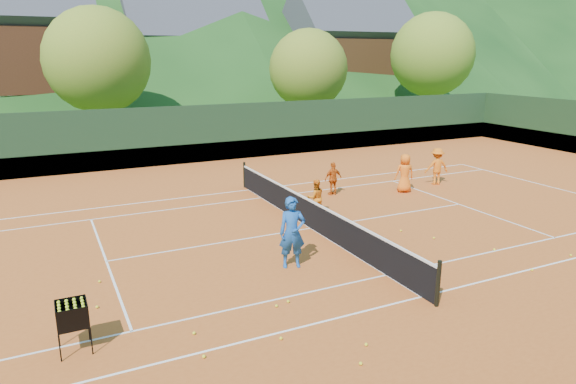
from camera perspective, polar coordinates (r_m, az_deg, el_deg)
name	(u,v)px	position (r m, az deg, el deg)	size (l,w,h in m)	color
ground	(311,229)	(16.88, 2.56, -4.10)	(400.00, 400.00, 0.00)	#2A4C17
clay_court	(311,228)	(16.87, 2.56, -4.07)	(40.00, 24.00, 0.02)	#AF4F1C
coach	(292,233)	(13.57, 0.47, -4.53)	(0.70, 0.46, 1.93)	#1950A5
student_a	(316,198)	(18.01, 3.08, -0.63)	(0.63, 0.49, 1.31)	orange
student_b	(333,179)	(20.76, 5.04, 1.49)	(0.79, 0.33, 1.34)	#CE5512
student_c	(405,173)	(21.61, 12.83, 2.06)	(0.78, 0.51, 1.60)	orange
student_d	(437,166)	(23.27, 16.20, 2.76)	(1.04, 0.60, 1.61)	orange
tennis_ball_0	(276,306)	(11.82, -1.29, -12.53)	(0.07, 0.07, 0.07)	yellow
tennis_ball_2	(365,253)	(14.85, 8.54, -6.77)	(0.07, 0.07, 0.07)	yellow
tennis_ball_3	(281,338)	(10.63, -0.78, -15.95)	(0.07, 0.07, 0.07)	yellow
tennis_ball_4	(401,231)	(16.91, 12.43, -4.22)	(0.07, 0.07, 0.07)	yellow
tennis_ball_5	(366,345)	(10.54, 8.68, -16.41)	(0.07, 0.07, 0.07)	yellow
tennis_ball_7	(99,281)	(13.80, -20.21, -9.31)	(0.07, 0.07, 0.07)	yellow
tennis_ball_9	(288,301)	(12.01, 0.02, -12.06)	(0.07, 0.07, 0.07)	yellow
tennis_ball_11	(361,364)	(9.99, 8.08, -18.35)	(0.07, 0.07, 0.07)	yellow
tennis_ball_12	(355,249)	(15.12, 7.50, -6.32)	(0.07, 0.07, 0.07)	yellow
tennis_ball_13	(434,238)	(16.51, 15.90, -4.93)	(0.07, 0.07, 0.07)	yellow
tennis_ball_14	(194,333)	(10.96, -10.40, -15.17)	(0.07, 0.07, 0.07)	yellow
tennis_ball_15	(97,307)	(12.53, -20.45, -11.88)	(0.07, 0.07, 0.07)	yellow
tennis_ball_16	(532,270)	(15.06, 25.48, -7.82)	(0.07, 0.07, 0.07)	yellow
tennis_ball_19	(571,255)	(16.61, 28.91, -6.16)	(0.07, 0.07, 0.07)	yellow
tennis_ball_20	(494,250)	(16.13, 21.94, -5.95)	(0.07, 0.07, 0.07)	yellow
tennis_ball_21	(204,356)	(10.21, -9.33, -17.59)	(0.07, 0.07, 0.07)	yellow
court_lines	(311,228)	(16.87, 2.56, -4.03)	(23.83, 11.03, 0.00)	silver
tennis_net	(311,214)	(16.71, 2.58, -2.42)	(0.10, 12.07, 1.10)	black
perimeter_fence	(311,191)	(16.50, 2.61, 0.06)	(40.40, 24.24, 3.00)	black
ball_hopper	(72,315)	(10.75, -22.86, -12.51)	(0.57, 0.57, 1.00)	black
chalet_mid	(195,61)	(49.91, -10.33, 14.16)	(12.65, 8.82, 11.45)	beige
chalet_right	(346,58)	(51.96, 6.47, 14.62)	(11.50, 8.82, 11.91)	beige
tree_b	(98,60)	(34.20, -20.37, 13.56)	(6.40, 6.40, 8.40)	#3D2618
tree_c	(309,69)	(37.43, 2.30, 13.50)	(5.60, 5.60, 7.35)	#3D2618
tree_d	(432,55)	(45.10, 15.71, 14.47)	(6.80, 6.80, 8.93)	#412B1A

